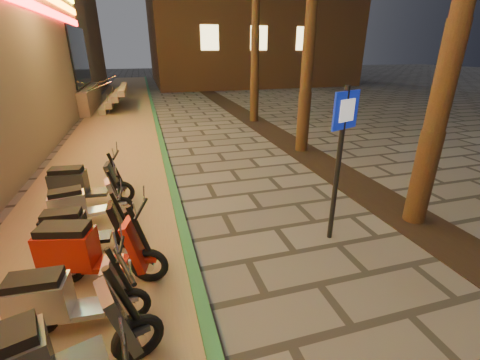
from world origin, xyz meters
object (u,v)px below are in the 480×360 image
object	(u,v)px
scooter_4	(39,360)
scooter_7	(80,229)
pedestrian_sign	(341,145)
scooter_9	(82,184)
scooter_8	(82,204)
scooter_6	(88,251)
scooter_5	(62,299)

from	to	relation	value
scooter_4	scooter_7	world-z (taller)	scooter_4
pedestrian_sign	scooter_4	distance (m)	4.72
scooter_7	scooter_9	size ratio (longest dim) A/B	0.90
pedestrian_sign	scooter_8	world-z (taller)	pedestrian_sign
scooter_4	scooter_6	distance (m)	1.77
scooter_5	scooter_7	distance (m)	1.69
scooter_6	scooter_9	world-z (taller)	scooter_6
scooter_4	scooter_5	bearing A→B (deg)	72.20
scooter_4	scooter_6	size ratio (longest dim) A/B	1.04
pedestrian_sign	scooter_9	xyz separation A→B (m)	(-4.47, 2.63, -1.23)
scooter_4	scooter_8	bearing A→B (deg)	75.44
scooter_8	scooter_9	size ratio (longest dim) A/B	0.89
scooter_6	pedestrian_sign	bearing A→B (deg)	15.93
scooter_5	scooter_9	xyz separation A→B (m)	(-0.30, 3.58, 0.03)
scooter_4	scooter_5	xyz separation A→B (m)	(0.01, 0.90, -0.09)
scooter_4	scooter_9	size ratio (longest dim) A/B	1.09
scooter_4	scooter_7	xyz separation A→B (m)	(-0.05, 2.59, -0.11)
scooter_4	scooter_5	world-z (taller)	scooter_4
scooter_4	scooter_6	bearing A→B (deg)	66.80
pedestrian_sign	scooter_6	size ratio (longest dim) A/B	1.52
pedestrian_sign	scooter_6	xyz separation A→B (m)	(-4.00, -0.10, -1.20)
scooter_7	scooter_6	bearing A→B (deg)	-71.00
scooter_9	scooter_7	bearing A→B (deg)	-77.06
scooter_8	scooter_9	xyz separation A→B (m)	(-0.11, 0.90, 0.06)
scooter_5	scooter_8	size ratio (longest dim) A/B	1.05
scooter_7	scooter_8	distance (m)	1.00
scooter_9	scooter_8	bearing A→B (deg)	-77.24
pedestrian_sign	scooter_8	bearing A→B (deg)	137.55
scooter_5	scooter_7	world-z (taller)	scooter_5
pedestrian_sign	scooter_4	size ratio (longest dim) A/B	1.46
scooter_9	pedestrian_sign	bearing A→B (deg)	-24.73
scooter_4	scooter_9	world-z (taller)	scooter_4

